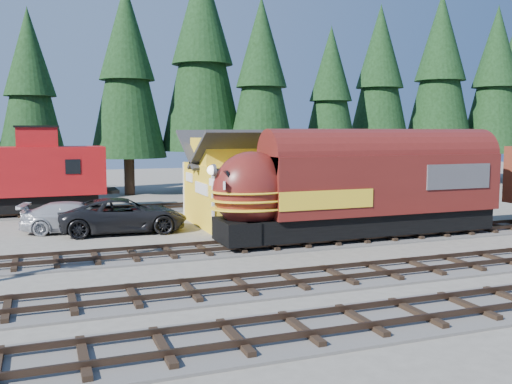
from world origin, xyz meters
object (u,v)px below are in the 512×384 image
object	(u,v)px
depot	(298,170)
locomotive	(354,191)
pickup_truck_b	(76,217)
pickup_truck_a	(124,215)
caboose	(22,175)

from	to	relation	value
depot	locomotive	distance (m)	6.53
pickup_truck_b	depot	bearing A→B (deg)	-81.17
locomotive	pickup_truck_b	xyz separation A→B (m)	(-12.24, 7.05, -1.57)
depot	pickup_truck_a	bearing A→B (deg)	-177.84
locomotive	pickup_truck_b	distance (m)	14.21
caboose	pickup_truck_a	distance (m)	9.46
depot	caboose	distance (m)	16.77
locomotive	pickup_truck_b	bearing A→B (deg)	150.07
depot	pickup_truck_b	xyz separation A→B (m)	(-12.32, 0.55, -2.17)
depot	pickup_truck_a	xyz separation A→B (m)	(-10.02, -0.38, -2.07)
caboose	pickup_truck_a	xyz separation A→B (m)	(4.98, -7.88, -1.64)
caboose	locomotive	bearing A→B (deg)	-43.20
depot	locomotive	size ratio (longest dim) A/B	0.87
depot	caboose	bearing A→B (deg)	153.43
caboose	pickup_truck_a	size ratio (longest dim) A/B	1.52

